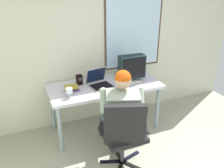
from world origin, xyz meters
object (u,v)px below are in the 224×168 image
(crt_monitor, at_px, (132,67))
(book_stack, at_px, (72,88))
(desk, at_px, (105,90))
(wine_glass, at_px, (69,91))
(laptop, at_px, (99,81))
(person_seated, at_px, (121,112))
(desk_speaker, at_px, (79,80))
(office_chair, at_px, (124,131))

(crt_monitor, distance_m, book_stack, 0.94)
(crt_monitor, bearing_deg, desk, 178.45)
(crt_monitor, relative_size, book_stack, 1.84)
(desk, bearing_deg, wine_glass, -160.71)
(desk, relative_size, laptop, 4.37)
(person_seated, relative_size, book_stack, 5.84)
(person_seated, relative_size, desk_speaker, 8.65)
(desk, relative_size, crt_monitor, 4.09)
(wine_glass, relative_size, book_stack, 0.62)
(desk, height_order, person_seated, person_seated)
(desk, xyz_separation_m, book_stack, (-0.49, -0.01, 0.12))
(office_chair, xyz_separation_m, crt_monitor, (0.53, 0.89, 0.42))
(person_seated, height_order, wine_glass, person_seated)
(crt_monitor, distance_m, laptop, 0.54)
(office_chair, relative_size, crt_monitor, 2.45)
(laptop, bearing_deg, book_stack, -175.17)
(desk_speaker, bearing_deg, laptop, -27.97)
(office_chair, distance_m, desk_speaker, 1.12)
(desk_speaker, bearing_deg, office_chair, -77.54)
(laptop, bearing_deg, office_chair, -91.38)
(office_chair, distance_m, person_seated, 0.27)
(desk, distance_m, wine_glass, 0.63)
(wine_glass, bearing_deg, book_stack, 67.73)
(desk, height_order, wine_glass, wine_glass)
(person_seated, bearing_deg, wine_glass, 139.26)
(office_chair, distance_m, crt_monitor, 1.12)
(desk_speaker, height_order, book_stack, desk_speaker)
(office_chair, distance_m, book_stack, 1.00)
(laptop, height_order, book_stack, laptop)
(person_seated, distance_m, desk_speaker, 0.89)
(crt_monitor, bearing_deg, person_seated, -125.32)
(crt_monitor, bearing_deg, book_stack, -179.92)
(book_stack, bearing_deg, person_seated, -54.56)
(wine_glass, bearing_deg, desk_speaker, 57.10)
(person_seated, xyz_separation_m, desk_speaker, (-0.31, 0.82, 0.17))
(person_seated, height_order, laptop, person_seated)
(crt_monitor, distance_m, desk_speaker, 0.80)
(book_stack, bearing_deg, wine_glass, -112.27)
(person_seated, height_order, desk_speaker, person_seated)
(wine_glass, distance_m, book_stack, 0.21)
(book_stack, bearing_deg, crt_monitor, 0.08)
(desk_speaker, bearing_deg, book_stack, -132.15)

